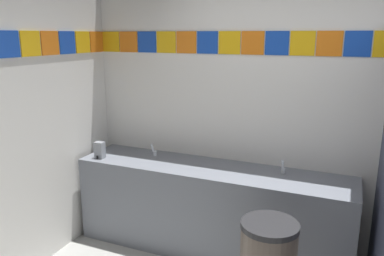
# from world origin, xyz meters

# --- Properties ---
(wall_back) EXTENTS (4.20, 0.09, 2.75)m
(wall_back) POSITION_xyz_m (-0.00, 1.54, 1.38)
(wall_back) COLOR white
(wall_back) RESTS_ON ground_plane
(vanity_counter) EXTENTS (2.50, 0.56, 0.82)m
(vanity_counter) POSITION_xyz_m (-0.80, 1.22, 0.42)
(vanity_counter) COLOR slate
(vanity_counter) RESTS_ON ground_plane
(faucet_left) EXTENTS (0.04, 0.10, 0.14)m
(faucet_left) POSITION_xyz_m (-1.42, 1.31, 0.87)
(faucet_left) COLOR silver
(faucet_left) RESTS_ON vanity_counter
(faucet_right) EXTENTS (0.04, 0.10, 0.14)m
(faucet_right) POSITION_xyz_m (-0.17, 1.31, 0.87)
(faucet_right) COLOR silver
(faucet_right) RESTS_ON vanity_counter
(soap_dispenser) EXTENTS (0.09, 0.09, 0.16)m
(soap_dispenser) POSITION_xyz_m (-1.88, 1.06, 0.90)
(soap_dispenser) COLOR gray
(soap_dispenser) RESTS_ON vanity_counter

